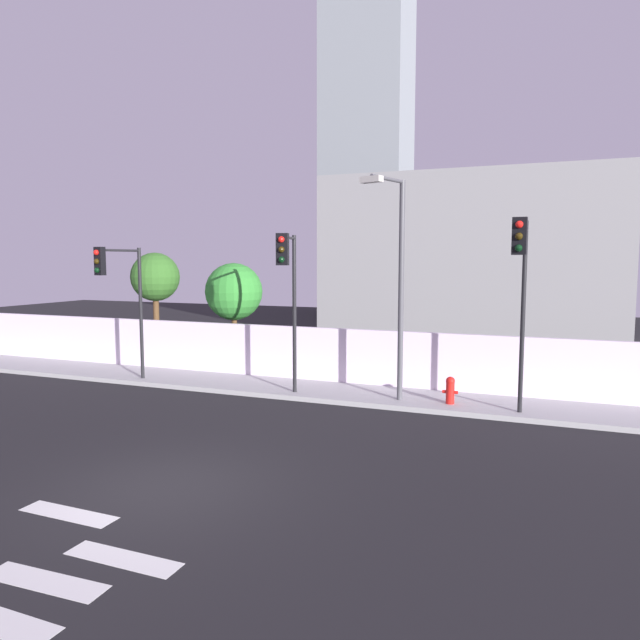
{
  "coord_description": "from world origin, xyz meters",
  "views": [
    {
      "loc": [
        6.54,
        -8.68,
        4.21
      ],
      "look_at": [
        0.54,
        6.5,
        2.54
      ],
      "focal_mm": 32.69,
      "sensor_mm": 36.0,
      "label": 1
    }
  ],
  "objects_px": {
    "street_lamp_curbside": "(397,271)",
    "fire_hydrant": "(450,389)",
    "traffic_light_right": "(288,279)",
    "roadside_tree_leftmost": "(155,278)",
    "traffic_light_center": "(521,275)",
    "traffic_light_left": "(119,284)",
    "roadside_tree_midleft": "(234,292)"
  },
  "relations": [
    {
      "from": "traffic_light_left",
      "to": "roadside_tree_leftmost",
      "type": "height_order",
      "value": "traffic_light_left"
    },
    {
      "from": "street_lamp_curbside",
      "to": "roadside_tree_midleft",
      "type": "relative_size",
      "value": 1.53
    },
    {
      "from": "roadside_tree_leftmost",
      "to": "traffic_light_center",
      "type": "bearing_deg",
      "value": -14.69
    },
    {
      "from": "fire_hydrant",
      "to": "traffic_light_left",
      "type": "bearing_deg",
      "value": -174.14
    },
    {
      "from": "traffic_light_left",
      "to": "fire_hydrant",
      "type": "bearing_deg",
      "value": 5.86
    },
    {
      "from": "traffic_light_right",
      "to": "street_lamp_curbside",
      "type": "relative_size",
      "value": 0.76
    },
    {
      "from": "street_lamp_curbside",
      "to": "fire_hydrant",
      "type": "height_order",
      "value": "street_lamp_curbside"
    },
    {
      "from": "roadside_tree_leftmost",
      "to": "traffic_light_left",
      "type": "bearing_deg",
      "value": -69.21
    },
    {
      "from": "traffic_light_right",
      "to": "roadside_tree_midleft",
      "type": "distance_m",
      "value": 5.39
    },
    {
      "from": "traffic_light_center",
      "to": "roadside_tree_midleft",
      "type": "xyz_separation_m",
      "value": [
        -10.39,
        3.66,
        -0.83
      ]
    },
    {
      "from": "traffic_light_right",
      "to": "roadside_tree_midleft",
      "type": "height_order",
      "value": "traffic_light_right"
    },
    {
      "from": "traffic_light_right",
      "to": "fire_hydrant",
      "type": "distance_m",
      "value": 5.64
    },
    {
      "from": "traffic_light_center",
      "to": "roadside_tree_leftmost",
      "type": "xyz_separation_m",
      "value": [
        -13.96,
        3.66,
        -0.34
      ]
    },
    {
      "from": "traffic_light_left",
      "to": "roadside_tree_midleft",
      "type": "height_order",
      "value": "traffic_light_left"
    },
    {
      "from": "traffic_light_left",
      "to": "fire_hydrant",
      "type": "distance_m",
      "value": 11.11
    },
    {
      "from": "street_lamp_curbside",
      "to": "traffic_light_left",
      "type": "bearing_deg",
      "value": -174.91
    },
    {
      "from": "traffic_light_center",
      "to": "roadside_tree_midleft",
      "type": "relative_size",
      "value": 1.24
    },
    {
      "from": "traffic_light_center",
      "to": "roadside_tree_midleft",
      "type": "bearing_deg",
      "value": 160.6
    },
    {
      "from": "traffic_light_left",
      "to": "roadside_tree_midleft",
      "type": "bearing_deg",
      "value": 60.68
    },
    {
      "from": "traffic_light_right",
      "to": "traffic_light_left",
      "type": "bearing_deg",
      "value": -178.54
    },
    {
      "from": "roadside_tree_leftmost",
      "to": "roadside_tree_midleft",
      "type": "bearing_deg",
      "value": 0.0
    },
    {
      "from": "traffic_light_right",
      "to": "fire_hydrant",
      "type": "xyz_separation_m",
      "value": [
        4.61,
        0.94,
        -3.1
      ]
    },
    {
      "from": "street_lamp_curbside",
      "to": "roadside_tree_leftmost",
      "type": "relative_size",
      "value": 1.4
    },
    {
      "from": "traffic_light_center",
      "to": "street_lamp_curbside",
      "type": "xyz_separation_m",
      "value": [
        -3.37,
        0.68,
        0.05
      ]
    },
    {
      "from": "traffic_light_center",
      "to": "fire_hydrant",
      "type": "xyz_separation_m",
      "value": [
        -1.85,
        0.96,
        -3.29
      ]
    },
    {
      "from": "traffic_light_left",
      "to": "traffic_light_right",
      "type": "relative_size",
      "value": 0.93
    },
    {
      "from": "traffic_light_left",
      "to": "roadside_tree_midleft",
      "type": "distance_m",
      "value": 4.37
    },
    {
      "from": "street_lamp_curbside",
      "to": "roadside_tree_midleft",
      "type": "xyz_separation_m",
      "value": [
        -7.01,
        2.98,
        -0.87
      ]
    },
    {
      "from": "traffic_light_left",
      "to": "fire_hydrant",
      "type": "xyz_separation_m",
      "value": [
        10.67,
        1.09,
        -2.89
      ]
    },
    {
      "from": "traffic_light_center",
      "to": "traffic_light_right",
      "type": "height_order",
      "value": "traffic_light_center"
    },
    {
      "from": "traffic_light_center",
      "to": "fire_hydrant",
      "type": "relative_size",
      "value": 6.53
    },
    {
      "from": "traffic_light_right",
      "to": "fire_hydrant",
      "type": "relative_size",
      "value": 6.19
    }
  ]
}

